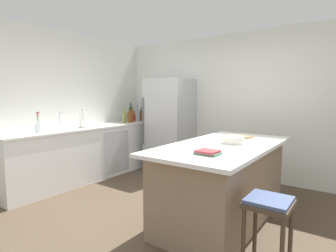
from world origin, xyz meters
name	(u,v)px	position (x,y,z in m)	size (l,w,h in m)	color
ground_plane	(163,219)	(0.00, 0.00, 0.00)	(7.20, 7.20, 0.00)	#4C3D2D
wall_rear	(237,106)	(0.00, 2.25, 1.30)	(6.00, 0.10, 2.60)	silver
wall_left	(46,107)	(-2.45, 0.00, 1.30)	(0.10, 6.00, 2.60)	silver
counter_run_left	(89,152)	(-2.09, 0.56, 0.47)	(0.66, 3.12, 0.94)	white
kitchen_island	(223,182)	(0.58, 0.42, 0.47)	(1.04, 2.09, 0.92)	#8E755B
refrigerator	(170,125)	(-1.21, 1.84, 0.91)	(0.82, 0.74, 1.81)	#B7BABF
bar_stool	(268,212)	(1.30, -0.29, 0.53)	(0.36, 0.36, 0.65)	#473828
sink_faucet	(60,120)	(-2.13, 0.05, 1.10)	(0.15, 0.05, 0.30)	silver
flower_vase	(38,126)	(-2.06, -0.37, 1.03)	(0.09, 0.09, 0.31)	silver
paper_towel_roll	(82,120)	(-2.06, 0.42, 1.07)	(0.14, 0.14, 0.31)	gray
syrup_bottle	(141,115)	(-2.10, 2.00, 1.05)	(0.07, 0.07, 0.29)	#5B3319
soda_bottle	(137,115)	(-2.13, 1.90, 1.07)	(0.07, 0.07, 0.34)	silver
hot_sauce_bottle	(134,117)	(-2.13, 1.82, 1.03)	(0.05, 0.05, 0.23)	red
wine_bottle	(131,114)	(-2.14, 1.71, 1.10)	(0.06, 0.06, 0.40)	#19381E
vinegar_bottle	(132,116)	(-2.01, 1.62, 1.06)	(0.06, 0.06, 0.32)	#994C23
whiskey_bottle	(130,117)	(-2.00, 1.53, 1.05)	(0.09, 0.09, 0.28)	brown
olive_oil_bottle	(124,117)	(-2.05, 1.43, 1.05)	(0.06, 0.06, 0.29)	olive
cookbook_stack	(208,152)	(0.69, -0.21, 0.94)	(0.23, 0.19, 0.04)	#4C7F60
mixing_bowl	(233,140)	(0.65, 0.52, 0.96)	(0.26, 0.26, 0.09)	silver
cutting_board	(239,136)	(0.52, 1.05, 0.93)	(0.36, 0.21, 0.02)	#9E7042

